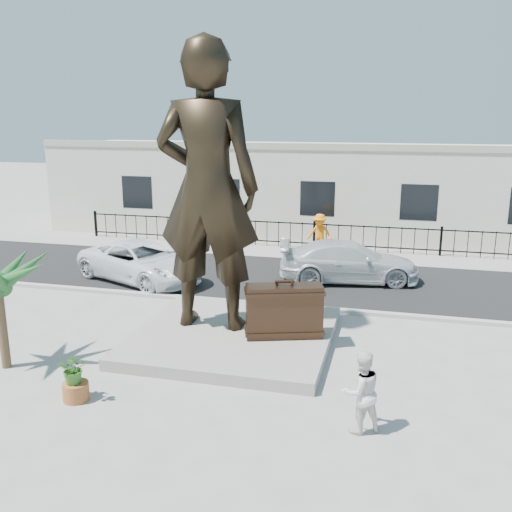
{
  "coord_description": "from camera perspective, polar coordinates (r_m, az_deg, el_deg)",
  "views": [
    {
      "loc": [
        3.63,
        -12.39,
        6.04
      ],
      "look_at": [
        0.0,
        2.0,
        2.3
      ],
      "focal_mm": 40.0,
      "sensor_mm": 36.0,
      "label": 1
    }
  ],
  "objects": [
    {
      "name": "far_sidewalk",
      "position": [
        25.38,
        5.54,
        0.33
      ],
      "size": [
        40.0,
        2.5,
        0.02
      ],
      "primitive_type": "cube",
      "color": "#9E9991",
      "rests_on": "ground"
    },
    {
      "name": "curb",
      "position": [
        18.28,
        1.93,
        -4.96
      ],
      "size": [
        40.0,
        0.25,
        0.12
      ],
      "primitive_type": "cube",
      "color": "#A5A399",
      "rests_on": "ground"
    },
    {
      "name": "statue",
      "position": [
        15.16,
        -4.89,
        6.77
      ],
      "size": [
        2.84,
        1.93,
        7.61
      ],
      "primitive_type": "imported",
      "rotation": [
        0.0,
        0.0,
        3.18
      ],
      "color": "black",
      "rests_on": "plinth"
    },
    {
      "name": "car_silver",
      "position": [
        21.15,
        9.25,
        -0.55
      ],
      "size": [
        5.35,
        2.96,
        1.47
      ],
      "primitive_type": "imported",
      "rotation": [
        0.0,
        0.0,
        1.76
      ],
      "color": "silver",
      "rests_on": "street"
    },
    {
      "name": "shrub",
      "position": [
        12.99,
        -17.75,
        -10.64
      ],
      "size": [
        0.76,
        0.71,
        0.68
      ],
      "primitive_type": "imported",
      "rotation": [
        0.0,
        0.0,
        0.35
      ],
      "color": "#336621",
      "rests_on": "planter"
    },
    {
      "name": "plinth",
      "position": [
        15.64,
        -2.25,
        -7.99
      ],
      "size": [
        5.2,
        5.2,
        0.3
      ],
      "primitive_type": "cube",
      "color": "gray",
      "rests_on": "ground"
    },
    {
      "name": "building",
      "position": [
        29.86,
        7.11,
        6.65
      ],
      "size": [
        28.0,
        7.0,
        4.4
      ],
      "primitive_type": "cube",
      "color": "silver",
      "rests_on": "ground"
    },
    {
      "name": "tourist",
      "position": [
        11.43,
        10.47,
        -13.21
      ],
      "size": [
        1.02,
        0.96,
        1.66
      ],
      "primitive_type": "imported",
      "rotation": [
        0.0,
        0.0,
        3.7
      ],
      "color": "white",
      "rests_on": "ground"
    },
    {
      "name": "fence",
      "position": [
        26.02,
        5.84,
        2.0
      ],
      "size": [
        22.0,
        0.1,
        1.2
      ],
      "primitive_type": "cube",
      "color": "black",
      "rests_on": "ground"
    },
    {
      "name": "car_white",
      "position": [
        21.37,
        -11.35,
        -0.55
      ],
      "size": [
        5.63,
        4.17,
        1.42
      ],
      "primitive_type": "imported",
      "rotation": [
        0.0,
        0.0,
        1.17
      ],
      "color": "white",
      "rests_on": "street"
    },
    {
      "name": "suitcase",
      "position": [
        15.0,
        2.82,
        -5.51
      ],
      "size": [
        2.08,
        1.22,
        1.4
      ],
      "primitive_type": "cube",
      "rotation": [
        0.0,
        0.0,
        0.32
      ],
      "color": "#301E14",
      "rests_on": "plinth"
    },
    {
      "name": "street",
      "position": [
        21.57,
        3.91,
        -2.14
      ],
      "size": [
        40.0,
        7.0,
        0.01
      ],
      "primitive_type": "cube",
      "color": "black",
      "rests_on": "ground"
    },
    {
      "name": "worker",
      "position": [
        25.11,
        6.38,
        2.23
      ],
      "size": [
        1.24,
        0.86,
        1.75
      ],
      "primitive_type": "imported",
      "rotation": [
        0.0,
        0.0,
        -0.2
      ],
      "color": "orange",
      "rests_on": "far_sidewalk"
    },
    {
      "name": "planter",
      "position": [
        13.22,
        -17.57,
        -12.78
      ],
      "size": [
        0.56,
        0.56,
        0.4
      ],
      "primitive_type": "cylinder",
      "color": "#9B5629",
      "rests_on": "ground"
    },
    {
      "name": "palm_tree",
      "position": [
        15.45,
        -23.64,
        -10.13
      ],
      "size": [
        1.8,
        1.8,
        3.2
      ],
      "primitive_type": null,
      "color": "#1B4C20",
      "rests_on": "ground"
    },
    {
      "name": "ground",
      "position": [
        14.25,
        -2.01,
        -10.94
      ],
      "size": [
        100.0,
        100.0,
        0.0
      ],
      "primitive_type": "plane",
      "color": "#9E9991",
      "rests_on": "ground"
    }
  ]
}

